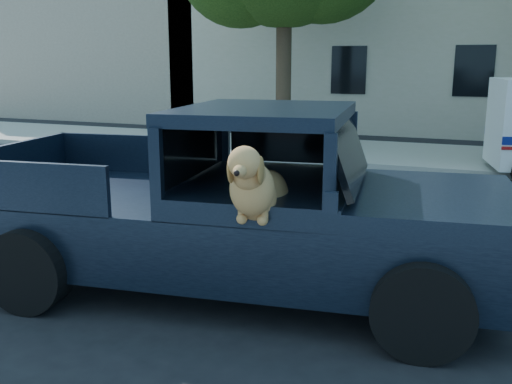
# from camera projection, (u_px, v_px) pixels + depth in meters

# --- Properties ---
(ground) EXTENTS (120.00, 120.00, 0.00)m
(ground) POSITION_uv_depth(u_px,v_px,m) (336.00, 284.00, 6.62)
(ground) COLOR black
(ground) RESTS_ON ground
(far_sidewalk) EXTENTS (60.00, 4.00, 0.15)m
(far_sidewalk) POSITION_uv_depth(u_px,v_px,m) (422.00, 156.00, 14.92)
(far_sidewalk) COLOR gray
(far_sidewalk) RESTS_ON ground
(building_left) EXTENTS (12.00, 6.00, 8.00)m
(building_left) POSITION_uv_depth(u_px,v_px,m) (106.00, 27.00, 26.07)
(building_left) COLOR tan
(building_left) RESTS_ON ground
(pickup_truck) EXTENTS (6.00, 3.19, 2.06)m
(pickup_truck) POSITION_uv_depth(u_px,v_px,m) (232.00, 230.00, 6.35)
(pickup_truck) COLOR black
(pickup_truck) RESTS_ON ground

